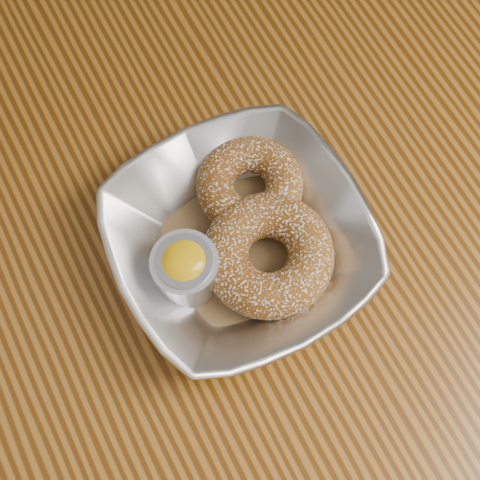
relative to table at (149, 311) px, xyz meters
name	(u,v)px	position (x,y,z in m)	size (l,w,h in m)	color
ground_plane	(193,395)	(0.00, 0.00, -0.65)	(4.00, 4.00, 0.00)	#565659
table	(149,311)	(0.00, 0.00, 0.00)	(1.20, 0.80, 0.75)	brown
serving_bowl	(240,242)	(0.09, -0.02, 0.12)	(0.21, 0.21, 0.05)	silver
parchment	(240,249)	(0.09, -0.02, 0.11)	(0.14, 0.14, 0.00)	brown
donut_back	(250,185)	(0.12, 0.02, 0.13)	(0.09, 0.09, 0.03)	brown
donut_front	(268,255)	(0.11, -0.04, 0.13)	(0.11, 0.11, 0.04)	brown
ramekin	(186,269)	(0.04, -0.02, 0.13)	(0.05, 0.05, 0.05)	silver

